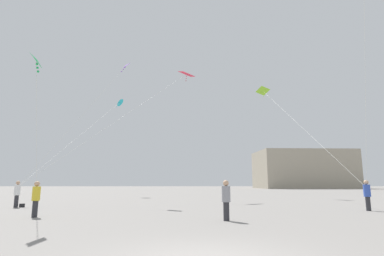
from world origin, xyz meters
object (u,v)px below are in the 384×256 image
Objects in this scene: person_in_yellow at (36,197)px; person_in_blue at (367,194)px; person_in_white at (17,193)px; kite_crimson_delta at (185,75)px; kite_violet_delta at (123,69)px; handbag_beside_flyer at (22,205)px; kite_cyan_diamond at (119,103)px; kite_emerald_delta at (37,63)px; building_left_hall at (303,170)px; kite_lime_delta at (265,93)px; person_in_grey at (226,198)px.

person_in_blue reaches higher than person_in_yellow.
kite_crimson_delta is at bearing -38.66° from person_in_white.
person_in_yellow is 0.95× the size of person_in_blue.
kite_violet_delta is at bearing -33.68° from person_in_yellow.
kite_cyan_diamond is at bearing 85.57° from handbag_beside_flyer.
kite_crimson_delta is (6.89, 16.78, 12.09)m from person_in_yellow.
kite_emerald_delta is 0.56× the size of kite_violet_delta.
handbag_beside_flyer is at bearing -94.43° from kite_cyan_diamond.
handbag_beside_flyer is (-21.12, 3.02, -0.83)m from person_in_blue.
person_in_blue is (21.47, -2.92, 0.01)m from person_in_white.
kite_cyan_diamond is at bearing -130.28° from building_left_hall.
handbag_beside_flyer is (-5.27, -4.39, -11.11)m from kite_violet_delta.
person_in_yellow is 17.70m from person_in_blue.
person_in_yellow is 29.67m from kite_lime_delta.
person_in_white is 0.98× the size of person_in_blue.
kite_violet_delta is at bearing 39.78° from handbag_beside_flyer.
person_in_yellow is at bearing -85.37° from kite_cyan_diamond.
person_in_white reaches higher than handbag_beside_flyer.
handbag_beside_flyer is at bearing -170.14° from person_in_grey.
person_in_yellow is at bearing -127.69° from kite_lime_delta.
kite_crimson_delta is at bearing 70.49° from kite_emerald_delta.
person_in_yellow reaches higher than handbag_beside_flyer.
kite_violet_delta is at bearing -129.77° from kite_crimson_delta.
kite_emerald_delta is (-17.11, -4.72, 5.91)m from person_in_blue.
person_in_white is 0.09× the size of kite_lime_delta.
building_left_hall is at bearing -50.63° from person_in_blue.
kite_cyan_diamond reaches higher than kite_violet_delta.
person_in_blue is 32.38m from kite_cyan_diamond.
handbag_beside_flyer is (-1.56, -20.13, -12.20)m from kite_cyan_diamond.
person_in_grey is 5.26× the size of handbag_beside_flyer.
person_in_yellow is at bearing -58.60° from handbag_beside_flyer.
kite_lime_delta is (16.68, 21.60, 11.65)m from person_in_yellow.
person_in_white is 0.14× the size of kite_crimson_delta.
person_in_grey is 0.08× the size of kite_lime_delta.
person_in_yellow is at bearing -98.68° from kite_violet_delta.
person_in_grey is 0.06× the size of building_left_hall.
person_in_white is at bearing -164.05° from handbag_beside_flyer.
kite_lime_delta is 29.04m from kite_emerald_delta.
person_in_blue is at bearing -49.81° from kite_cyan_diamond.
person_in_blue is 0.09× the size of kite_lime_delta.
person_in_white is 10.61m from kite_emerald_delta.
kite_crimson_delta is (9.01, -9.38, 0.67)m from kite_cyan_diamond.
kite_lime_delta reaches higher than person_in_yellow.
person_in_grey is 8.86m from person_in_yellow.
kite_crimson_delta is (-10.56, 13.77, 12.04)m from person_in_blue.
building_left_hall is at bearing 59.13° from kite_violet_delta.
building_left_hall reaches higher than person_in_white.
person_in_grey is 17.33m from kite_violet_delta.
kite_crimson_delta is 19.82m from handbag_beside_flyer.
kite_violet_delta is at bearing 162.06° from person_in_grey.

